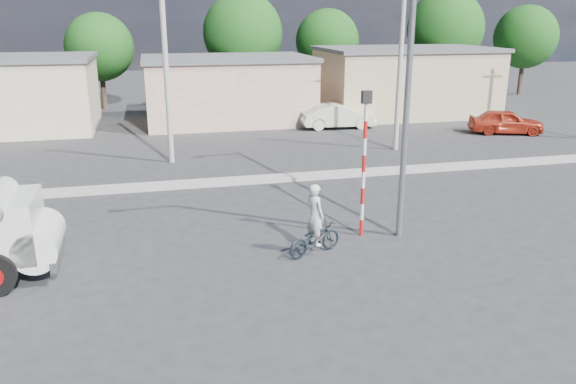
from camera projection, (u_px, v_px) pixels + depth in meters
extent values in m
plane|color=#2C2C2F|center=(268.00, 266.00, 14.94)|extent=(120.00, 120.00, 0.00)
cube|color=#99968E|center=(227.00, 181.00, 22.34)|extent=(40.00, 0.80, 0.16)
cylinder|color=black|center=(10.00, 243.00, 15.09)|extent=(1.08, 0.34, 1.07)
cylinder|color=#A40B0B|center=(10.00, 243.00, 15.09)|extent=(0.54, 0.37, 0.53)
cube|color=silver|center=(1.00, 226.00, 13.92)|extent=(1.81, 2.05, 1.51)
cylinder|color=silver|center=(40.00, 240.00, 14.26)|extent=(1.13, 2.03, 1.07)
cube|color=silver|center=(58.00, 252.00, 14.48)|extent=(0.20, 2.10, 0.27)
imported|color=black|center=(315.00, 239.00, 15.56)|extent=(1.84, 1.24, 0.91)
imported|color=silver|center=(315.00, 225.00, 15.44)|extent=(0.63, 0.75, 1.74)
imported|color=beige|center=(338.00, 116.00, 33.27)|extent=(4.46, 1.75, 1.45)
imported|color=#A72915|center=(506.00, 122.00, 31.73)|extent=(4.35, 2.85, 1.38)
cylinder|color=red|center=(361.00, 227.00, 16.98)|extent=(0.11, 0.11, 0.50)
cylinder|color=white|center=(362.00, 212.00, 16.83)|extent=(0.11, 0.11, 0.50)
cylinder|color=red|center=(363.00, 196.00, 16.68)|extent=(0.11, 0.11, 0.50)
cylinder|color=white|center=(363.00, 180.00, 16.53)|extent=(0.11, 0.11, 0.50)
cylinder|color=red|center=(364.00, 163.00, 16.39)|extent=(0.11, 0.11, 0.50)
cylinder|color=white|center=(365.00, 147.00, 16.24)|extent=(0.11, 0.11, 0.50)
cylinder|color=red|center=(365.00, 130.00, 16.09)|extent=(0.11, 0.11, 0.50)
cylinder|color=white|center=(366.00, 112.00, 15.94)|extent=(0.11, 0.11, 0.50)
cube|color=black|center=(367.00, 97.00, 15.81)|extent=(0.28, 0.18, 0.36)
cylinder|color=slate|center=(408.00, 86.00, 15.68)|extent=(0.18, 0.18, 9.00)
cube|color=tan|center=(228.00, 91.00, 35.24)|extent=(10.00, 7.00, 3.80)
cube|color=#59595B|center=(227.00, 58.00, 34.63)|extent=(10.30, 7.30, 0.24)
cube|color=tan|center=(404.00, 83.00, 37.88)|extent=(11.00, 7.00, 4.20)
cube|color=#59595B|center=(407.00, 49.00, 37.22)|extent=(11.30, 7.30, 0.24)
cylinder|color=#38281E|center=(103.00, 85.00, 39.98)|extent=(0.36, 0.36, 3.47)
sphere|color=#245F1C|center=(99.00, 47.00, 39.20)|extent=(4.71, 4.71, 4.71)
cylinder|color=#38281E|center=(244.00, 78.00, 41.19)|extent=(0.36, 0.36, 4.20)
sphere|color=#245F1C|center=(243.00, 33.00, 40.25)|extent=(5.70, 5.70, 5.70)
cylinder|color=#38281E|center=(327.00, 76.00, 44.71)|extent=(0.36, 0.36, 3.64)
sphere|color=#245F1C|center=(327.00, 41.00, 43.89)|extent=(4.94, 4.94, 4.94)
cylinder|color=#38281E|center=(442.00, 72.00, 44.77)|extent=(0.36, 0.36, 4.37)
sphere|color=#245F1C|center=(445.00, 29.00, 43.80)|extent=(5.93, 5.93, 5.93)
cylinder|color=#38281E|center=(521.00, 72.00, 47.58)|extent=(0.36, 0.36, 3.81)
sphere|color=#245F1C|center=(526.00, 37.00, 46.73)|extent=(5.17, 5.17, 5.17)
cylinder|color=#99968E|center=(166.00, 73.00, 24.43)|extent=(0.24, 0.24, 8.00)
cylinder|color=#99968E|center=(400.00, 68.00, 26.91)|extent=(0.24, 0.24, 8.00)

